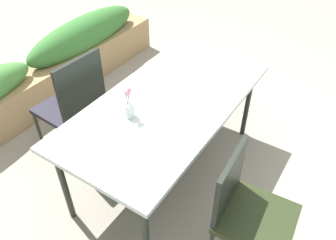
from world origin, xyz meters
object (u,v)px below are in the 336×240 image
object	(u,v)px
dining_table	(168,106)
flower_vase	(129,106)
chair_far_side	(75,102)
chair_near_left	(246,208)
planter_box	(33,79)

from	to	relation	value
dining_table	flower_vase	world-z (taller)	flower_vase
chair_far_side	flower_vase	xyz separation A→B (m)	(-0.10, -0.69, 0.31)
chair_near_left	chair_far_side	world-z (taller)	chair_far_side
dining_table	chair_near_left	distance (m)	0.94
chair_far_side	planter_box	size ratio (longest dim) A/B	0.27
chair_near_left	flower_vase	xyz separation A→B (m)	(0.11, 0.95, 0.32)
flower_vase	planter_box	bearing A→B (deg)	78.30
dining_table	flower_vase	bearing A→B (deg)	158.12
dining_table	flower_vase	xyz separation A→B (m)	(-0.30, 0.12, 0.15)
flower_vase	planter_box	world-z (taller)	flower_vase
planter_box	chair_near_left	bearing A→B (deg)	-99.68
chair_near_left	planter_box	bearing A→B (deg)	-103.47
chair_far_side	flower_vase	world-z (taller)	flower_vase
dining_table	chair_far_side	bearing A→B (deg)	104.17
chair_far_side	planter_box	bearing A→B (deg)	78.53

